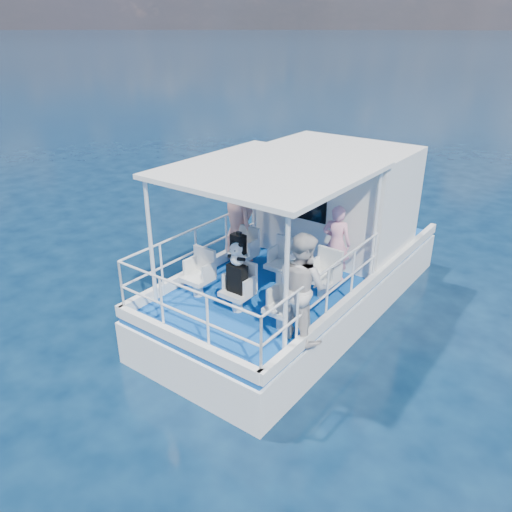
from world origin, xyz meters
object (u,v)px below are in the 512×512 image
Objects in this scene: backpack_center at (237,278)px; panda at (237,253)px; passenger_port_fwd at (238,221)px; passenger_stbd_aft at (301,287)px.

backpack_center is 1.18× the size of panda.
passenger_port_fwd is 2.06m from panda.
passenger_stbd_aft is at bearing -0.39° from backpack_center.
passenger_port_fwd is 2.99m from passenger_stbd_aft.
panda is (-1.24, 0.02, 0.21)m from passenger_stbd_aft.
panda is at bearing 12.98° from passenger_stbd_aft.
passenger_stbd_aft is (2.50, -1.64, 0.00)m from passenger_port_fwd.
panda is at bearing 115.03° from backpack_center.
passenger_port_fwd is 1.00× the size of passenger_stbd_aft.
passenger_port_fwd is at bearing -19.20° from passenger_stbd_aft.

